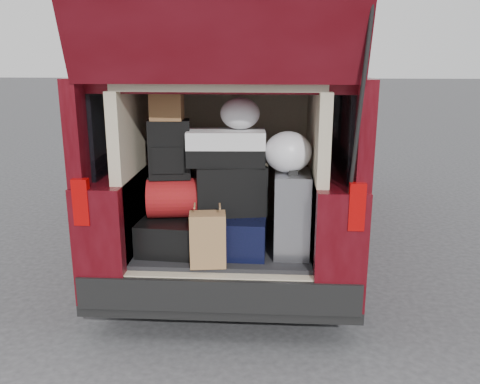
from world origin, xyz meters
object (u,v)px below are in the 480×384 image
at_px(twotone_duffel, 226,148).
at_px(red_duffel, 178,198).
at_px(silver_roller, 292,213).
at_px(black_hardshell, 174,231).
at_px(black_soft_case, 231,189).
at_px(kraft_bag, 208,240).
at_px(backpack, 169,149).
at_px(navy_hardshell, 232,230).

bearing_deg(twotone_duffel, red_duffel, -177.94).
xyz_separation_m(silver_roller, red_duffel, (-0.81, 0.06, 0.08)).
distance_m(black_hardshell, black_soft_case, 0.53).
bearing_deg(black_soft_case, twotone_duffel, 152.56).
bearing_deg(kraft_bag, red_duffel, 120.78).
distance_m(kraft_bag, backpack, 0.71).
xyz_separation_m(black_soft_case, twotone_duffel, (-0.03, 0.01, 0.30)).
bearing_deg(black_hardshell, red_duffel, -6.27).
distance_m(kraft_bag, red_duffel, 0.45).
height_order(navy_hardshell, red_duffel, red_duffel).
relative_size(kraft_bag, twotone_duffel, 0.67).
relative_size(black_hardshell, red_duffel, 1.34).
height_order(navy_hardshell, black_soft_case, black_soft_case).
height_order(red_duffel, twotone_duffel, twotone_duffel).
distance_m(red_duffel, backpack, 0.35).
height_order(red_duffel, backpack, backpack).
bearing_deg(red_duffel, black_soft_case, -4.06).
distance_m(silver_roller, red_duffel, 0.82).
height_order(navy_hardshell, silver_roller, silver_roller).
relative_size(navy_hardshell, kraft_bag, 1.67).
relative_size(silver_roller, kraft_bag, 1.60).
bearing_deg(black_soft_case, black_hardshell, 171.13).
bearing_deg(red_duffel, kraft_bag, -59.61).
bearing_deg(black_hardshell, black_soft_case, 6.25).
height_order(black_soft_case, backpack, backpack).
relative_size(navy_hardshell, black_soft_case, 1.25).
bearing_deg(kraft_bag, backpack, 124.01).
bearing_deg(backpack, black_hardshell, -62.68).
bearing_deg(black_soft_case, navy_hardshell, -13.44).
height_order(black_hardshell, navy_hardshell, navy_hardshell).
distance_m(black_hardshell, silver_roller, 0.87).
relative_size(kraft_bag, black_soft_case, 0.75).
height_order(black_hardshell, backpack, backpack).
relative_size(black_soft_case, twotone_duffel, 0.90).
bearing_deg(black_soft_case, red_duffel, 172.47).
relative_size(red_duffel, black_soft_case, 0.89).
bearing_deg(navy_hardshell, backpack, -179.39).
relative_size(navy_hardshell, red_duffel, 1.41).
height_order(navy_hardshell, twotone_duffel, twotone_duffel).
height_order(black_hardshell, kraft_bag, kraft_bag).
distance_m(black_hardshell, red_duffel, 0.26).
relative_size(silver_roller, backpack, 1.41).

